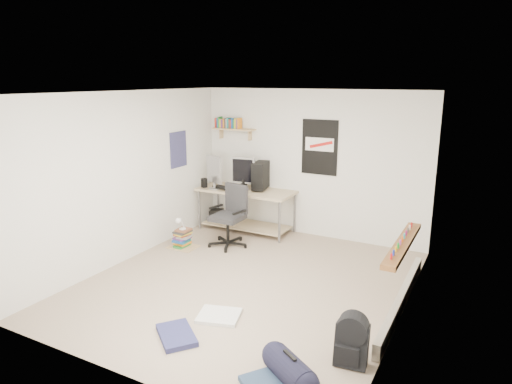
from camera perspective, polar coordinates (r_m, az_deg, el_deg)
The scene contains 26 objects.
floor at distance 6.24m, azimuth -1.15°, elevation -11.32°, with size 4.00×4.50×0.01m, color gray.
ceiling at distance 5.64m, azimuth -1.28°, elevation 12.37°, with size 4.00×4.50×0.01m, color white.
back_wall at distance 7.82m, azimuth 6.90°, elevation 3.49°, with size 4.00×0.01×2.50m, color silver.
left_wall at distance 6.99m, azimuth -15.71°, elevation 1.81°, with size 0.01×4.50×2.50m, color silver.
right_wall at distance 5.18m, azimuth 18.57°, elevation -2.62°, with size 0.01×4.50×2.50m, color silver.
desk at distance 8.16m, azimuth -1.21°, elevation -2.36°, with size 1.72×0.75×0.79m, color #CFB38F.
monitor_left at distance 8.06m, azimuth -5.22°, elevation 2.22°, with size 0.44×0.11×0.48m, color #A1A0A5.
monitor_right at distance 7.97m, azimuth -1.57°, elevation 2.06°, with size 0.42×0.10×0.46m, color #95959A.
pc_tower at distance 7.97m, azimuth 0.58°, elevation 2.10°, with size 0.21×0.45×0.47m, color black.
keyboard at distance 8.05m, azimuth -4.02°, elevation 0.55°, with size 0.44×0.15×0.02m, color black.
speaker_left at distance 8.12m, azimuth -6.50°, elevation 1.14°, with size 0.08×0.08×0.17m, color black.
speaker_right at distance 8.01m, azimuth -1.52°, elevation 1.05°, with size 0.08×0.08×0.16m, color black.
office_chair at distance 7.39m, azimuth -3.57°, elevation -3.14°, with size 0.66×0.66×1.01m, color #262629.
wall_shelf at distance 8.27m, azimuth -2.78°, elevation 7.86°, with size 0.80×0.22×0.24m, color tan.
poster_back_wall at distance 7.69m, azimuth 7.94°, elevation 5.55°, with size 0.62×0.03×0.92m, color black.
poster_left_wall at distance 7.83m, azimuth -9.68°, elevation 5.26°, with size 0.02×0.42×0.60m, color navy.
window at distance 5.42m, azimuth 18.71°, elevation 0.29°, with size 0.10×1.50×1.26m, color brown.
baseboard_heater at distance 5.88m, azimuth 17.70°, elevation -12.70°, with size 0.08×2.50×0.18m, color #B7B2A8.
backpack at distance 4.68m, azimuth 11.88°, elevation -18.16°, with size 0.31×0.25×0.41m, color black.
duffel_bag at distance 4.40m, azimuth 4.22°, elevation -21.11°, with size 0.26×0.26×0.51m, color black.
tshirt at distance 5.44m, azimuth -4.64°, elevation -15.16°, with size 0.47×0.40×0.04m, color silver.
jeans_a at distance 5.12m, azimuth -9.91°, elevation -17.20°, with size 0.53×0.34×0.06m, color navy.
jeans_b at distance 4.43m, azimuth 1.25°, elevation -22.61°, with size 0.41×0.31×0.05m, color #23344F.
book_stack at distance 7.51m, azimuth -9.14°, elevation -5.75°, with size 0.46×0.38×0.31m, color olive.
desk_lamp at distance 7.40m, azimuth -9.17°, elevation -4.15°, with size 0.11×0.18×0.18m, color silver.
subwoofer at distance 8.61m, azimuth -4.96°, elevation -3.09°, with size 0.24×0.24×0.27m, color black.
Camera 1 is at (2.76, -4.92, 2.67)m, focal length 32.00 mm.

